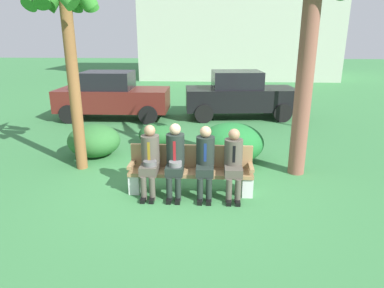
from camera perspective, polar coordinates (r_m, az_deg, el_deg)
ground_plane at (r=6.86m, az=-1.49°, el=-7.15°), size 80.00×80.00×0.00m
park_bench at (r=6.51m, az=-0.19°, el=-4.38°), size 2.32×0.44×0.90m
seated_man_leftmost at (r=6.37m, az=-7.06°, el=-2.17°), size 0.34×0.72×1.32m
seated_man_centerleft at (r=6.30m, az=-2.85°, el=-2.12°), size 0.34×0.72×1.35m
seated_man_centerright at (r=6.27m, az=2.21°, el=-2.35°), size 0.34×0.72×1.31m
seated_man_rightmost at (r=6.29m, az=6.93°, el=-2.63°), size 0.34×0.72×1.27m
palm_tree_tall at (r=7.71m, az=-20.50°, el=21.39°), size 1.50×1.48×4.58m
palm_tree_short at (r=7.32m, az=19.53°, el=20.43°), size 1.89×1.78×5.01m
shrub_near_bench at (r=8.78m, az=-16.02°, el=0.56°), size 1.28×1.18×0.80m
shrub_mid_lawn at (r=9.36m, az=-5.89°, el=1.61°), size 0.98×0.90×0.61m
shrub_far_lawn at (r=8.09m, az=6.64°, el=0.20°), size 1.50×1.37×0.93m
parked_car_near at (r=12.59m, az=-13.16°, el=7.86°), size 3.92×1.75×1.68m
parked_car_far at (r=12.58m, az=7.90°, el=8.15°), size 4.04×2.03×1.68m
street_lamp at (r=11.45m, az=19.35°, el=13.23°), size 0.24×0.24×3.57m
building_backdrop at (r=26.34m, az=7.62°, el=21.92°), size 13.68×7.78×9.76m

